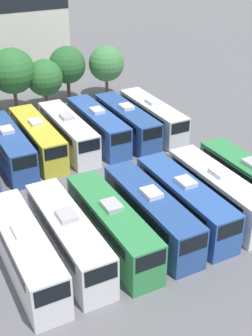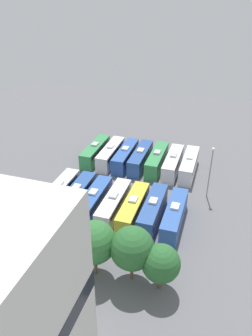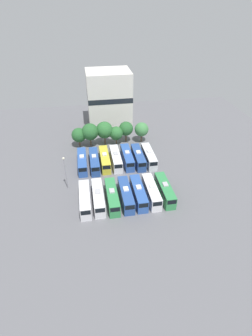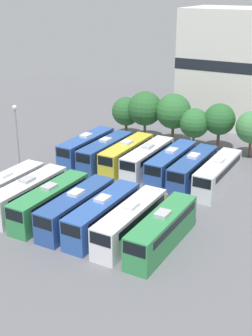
{
  "view_description": "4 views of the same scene",
  "coord_description": "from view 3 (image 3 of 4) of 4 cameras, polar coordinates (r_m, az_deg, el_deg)",
  "views": [
    {
      "loc": [
        -15.21,
        -33.3,
        21.76
      ],
      "look_at": [
        1.6,
        -1.18,
        1.83
      ],
      "focal_mm": 50.0,
      "sensor_mm": 36.0,
      "label": 1
    },
    {
      "loc": [
        -14.91,
        48.42,
        32.67
      ],
      "look_at": [
        1.02,
        -1.58,
        2.86
      ],
      "focal_mm": 35.0,
      "sensor_mm": 36.0,
      "label": 2
    },
    {
      "loc": [
        -7.99,
        -56.06,
        42.55
      ],
      "look_at": [
        1.79,
        1.91,
        2.57
      ],
      "focal_mm": 28.0,
      "sensor_mm": 36.0,
      "label": 3
    },
    {
      "loc": [
        26.02,
        -43.62,
        23.68
      ],
      "look_at": [
        0.62,
        1.28,
        3.1
      ],
      "focal_mm": 50.0,
      "sensor_mm": 36.0,
      "label": 4
    }
  ],
  "objects": [
    {
      "name": "bus_0",
      "position": [
        62.85,
        -8.93,
        -6.66
      ],
      "size": [
        2.52,
        11.11,
        3.72
      ],
      "color": "silver",
      "rests_on": "ground_plane"
    },
    {
      "name": "bus_7",
      "position": [
        76.28,
        -9.5,
        1.44
      ],
      "size": [
        2.52,
        11.11,
        3.72
      ],
      "color": "#2D56A8",
      "rests_on": "ground_plane"
    },
    {
      "name": "bus_12",
      "position": [
        77.34,
        2.67,
        2.42
      ],
      "size": [
        2.52,
        11.11,
        3.72
      ],
      "color": "#284C93",
      "rests_on": "ground_plane"
    },
    {
      "name": "bus_9",
      "position": [
        76.51,
        -4.65,
        1.95
      ],
      "size": [
        2.52,
        11.11,
        3.72
      ],
      "color": "gold",
      "rests_on": "ground_plane"
    },
    {
      "name": "worker_person",
      "position": [
        71.35,
        4.08,
        -1.7
      ],
      "size": [
        0.36,
        0.36,
        1.72
      ],
      "color": "#CC4C19",
      "rests_on": "ground_plane"
    },
    {
      "name": "tree_5",
      "position": [
        87.65,
        3.4,
        8.38
      ],
      "size": [
        4.61,
        4.61,
        6.76
      ],
      "color": "brown",
      "rests_on": "ground_plane"
    },
    {
      "name": "bus_13",
      "position": [
        77.99,
        5.01,
        2.61
      ],
      "size": [
        2.52,
        11.11,
        3.72
      ],
      "color": "silver",
      "rests_on": "ground_plane"
    },
    {
      "name": "bus_11",
      "position": [
        77.21,
        0.27,
        2.4
      ],
      "size": [
        2.52,
        11.11,
        3.72
      ],
      "color": "#2D56A8",
      "rests_on": "ground_plane"
    },
    {
      "name": "depot_building",
      "position": [
        98.93,
        -3.73,
        14.91
      ],
      "size": [
        15.51,
        12.68,
        19.73
      ],
      "color": "silver",
      "rests_on": "ground_plane"
    },
    {
      "name": "tree_3",
      "position": [
        86.14,
        -2.16,
        7.56
      ],
      "size": [
        4.48,
        4.48,
        6.19
      ],
      "color": "brown",
      "rests_on": "ground_plane"
    },
    {
      "name": "tree_2",
      "position": [
        85.76,
        -4.72,
        8.24
      ],
      "size": [
        5.43,
        5.43,
        7.88
      ],
      "color": "brown",
      "rests_on": "ground_plane"
    },
    {
      "name": "bus_4",
      "position": [
        63.96,
        2.73,
        -5.35
      ],
      "size": [
        2.52,
        11.11,
        3.72
      ],
      "color": "#2D56A8",
      "rests_on": "ground_plane"
    },
    {
      "name": "bus_3",
      "position": [
        63.37,
        -0.04,
        -5.74
      ],
      "size": [
        2.52,
        11.11,
        3.72
      ],
      "color": "#284C93",
      "rests_on": "ground_plane"
    },
    {
      "name": "light_pole",
      "position": [
        66.13,
        -13.14,
        -0.09
      ],
      "size": [
        0.6,
        0.6,
        9.48
      ],
      "color": "gray",
      "rests_on": "ground_plane"
    },
    {
      "name": "bus_8",
      "position": [
        75.95,
        -6.91,
        1.53
      ],
      "size": [
        2.52,
        11.11,
        3.72
      ],
      "color": "#284C93",
      "rests_on": "ground_plane"
    },
    {
      "name": "bus_2",
      "position": [
        62.92,
        -3.04,
        -6.15
      ],
      "size": [
        2.52,
        11.11,
        3.72
      ],
      "color": "#338C4C",
      "rests_on": "ground_plane"
    },
    {
      "name": "ground_plane",
      "position": [
        70.83,
        -1.18,
        -2.72
      ],
      "size": [
        116.38,
        116.38,
        0.0
      ],
      "primitive_type": "plane",
      "color": "slate"
    },
    {
      "name": "tree_0",
      "position": [
        85.96,
        -10.23,
        7.06
      ],
      "size": [
        4.64,
        4.64,
        6.42
      ],
      "color": "brown",
      "rests_on": "ground_plane"
    },
    {
      "name": "tree_4",
      "position": [
        87.34,
        -0.0,
        8.55
      ],
      "size": [
        4.68,
        4.68,
        7.08
      ],
      "color": "brown",
      "rests_on": "ground_plane"
    },
    {
      "name": "bus_5",
      "position": [
        64.59,
        5.54,
        -5.04
      ],
      "size": [
        2.52,
        11.11,
        3.72
      ],
      "color": "white",
      "rests_on": "ground_plane"
    },
    {
      "name": "tree_1",
      "position": [
        85.17,
        -7.84,
        7.8
      ],
      "size": [
        5.4,
        5.4,
        7.81
      ],
      "color": "brown",
      "rests_on": "ground_plane"
    },
    {
      "name": "bus_6",
      "position": [
        65.44,
        8.43,
        -4.69
      ],
      "size": [
        2.52,
        11.11,
        3.72
      ],
      "color": "#338C4C",
      "rests_on": "ground_plane"
    },
    {
      "name": "bus_1",
      "position": [
        63.0,
        -6.05,
        -6.27
      ],
      "size": [
        2.52,
        11.11,
        3.72
      ],
      "color": "silver",
      "rests_on": "ground_plane"
    },
    {
      "name": "bus_10",
      "position": [
        76.7,
        -2.23,
        2.14
      ],
      "size": [
        2.52,
        11.11,
        3.72
      ],
      "color": "silver",
      "rests_on": "ground_plane"
    }
  ]
}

